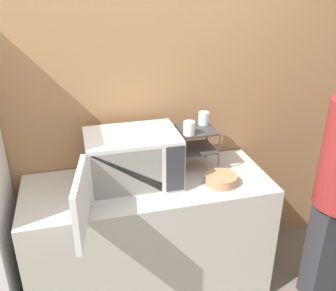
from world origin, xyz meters
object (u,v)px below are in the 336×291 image
object	(u,v)px
microwave	(130,161)
glass_back_right	(204,118)
dish_rack	(197,140)
bowl	(221,179)
glass_front_left	(189,128)

from	to	relation	value
microwave	glass_back_right	bearing A→B (deg)	19.62
dish_rack	glass_back_right	distance (m)	0.16
dish_rack	bowl	world-z (taller)	dish_rack
dish_rack	glass_front_left	bearing A→B (deg)	-138.13
glass_front_left	bowl	size ratio (longest dim) A/B	0.43
microwave	glass_front_left	world-z (taller)	glass_front_left
glass_front_left	bowl	world-z (taller)	glass_front_left
microwave	dish_rack	world-z (taller)	microwave
microwave	bowl	distance (m)	0.59
glass_front_left	glass_back_right	bearing A→B (deg)	43.51
dish_rack	glass_back_right	bearing A→B (deg)	45.20
glass_front_left	glass_back_right	world-z (taller)	same
bowl	dish_rack	bearing A→B (deg)	107.80
microwave	dish_rack	distance (m)	0.49
dish_rack	microwave	bearing A→B (deg)	-165.59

